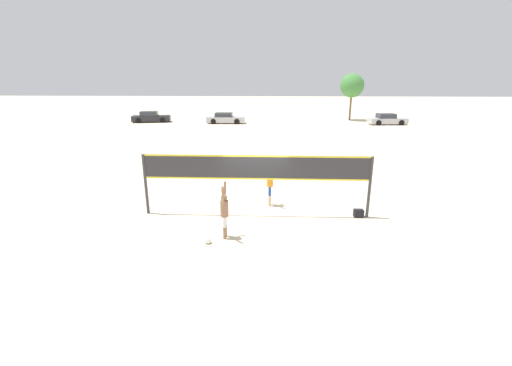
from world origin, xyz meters
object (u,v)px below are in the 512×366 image
object	(u,v)px
volleyball	(208,240)
parked_car_mid	(151,117)
parked_car_far	(225,118)
tree_left_cluster	(352,86)
volleyball_net	(256,172)
player_blocker	(270,181)
gear_bag	(358,213)
parked_car_near	(387,120)
player_spiker	(224,210)

from	to	relation	value
volleyball	parked_car_mid	world-z (taller)	parked_car_mid
parked_car_far	tree_left_cluster	xyz separation A→B (m)	(16.22, 4.31, 3.86)
volleyball	tree_left_cluster	bearing A→B (deg)	71.23
volleyball_net	player_blocker	size ratio (longest dim) A/B	4.20
gear_bag	tree_left_cluster	xyz separation A→B (m)	(6.89, 34.19, 4.30)
parked_car_far	parked_car_mid	bearing A→B (deg)	173.99
gear_bag	parked_car_near	xyz separation A→B (m)	(10.39, 29.60, 0.44)
parked_car_near	tree_left_cluster	bearing A→B (deg)	122.50
parked_car_far	tree_left_cluster	bearing A→B (deg)	13.66
tree_left_cluster	player_spiker	bearing A→B (deg)	-108.26
parked_car_far	volleyball_net	bearing A→B (deg)	-81.30
volleyball_net	gear_bag	distance (m)	4.43
parked_car_near	tree_left_cluster	distance (m)	6.94
player_blocker	player_spiker	bearing A→B (deg)	-25.02
parked_car_near	parked_car_mid	bearing A→B (deg)	173.04
parked_car_near	gear_bag	bearing A→B (deg)	-114.17
parked_car_mid	player_spiker	bearing A→B (deg)	-78.22
player_blocker	gear_bag	size ratio (longest dim) A/B	5.71
volleyball	tree_left_cluster	size ratio (longest dim) A/B	0.04
player_spiker	player_blocker	xyz separation A→B (m)	(1.52, 3.26, 0.11)
player_spiker	parked_car_mid	distance (m)	35.66
player_blocker	tree_left_cluster	xyz separation A→B (m)	(10.46, 33.05, 3.32)
player_spiker	volleyball	xyz separation A→B (m)	(-0.52, -0.47, -0.91)
player_spiker	volleyball	world-z (taller)	player_spiker
volleyball_net	volleyball	world-z (taller)	volleyball_net
parked_car_far	tree_left_cluster	distance (m)	17.22
parked_car_near	parked_car_far	world-z (taller)	parked_car_near
player_spiker	volleyball	size ratio (longest dim) A/B	8.47
player_spiker	parked_car_mid	world-z (taller)	player_spiker
volleyball	player_blocker	bearing A→B (deg)	61.29
volleyball_net	volleyball	distance (m)	3.42
volleyball_net	tree_left_cluster	size ratio (longest dim) A/B	1.50
parked_car_far	player_blocker	bearing A→B (deg)	-79.87
gear_bag	parked_car_near	size ratio (longest dim) A/B	0.08
parked_car_far	volleyball	bearing A→B (deg)	-84.67
parked_car_far	tree_left_cluster	world-z (taller)	tree_left_cluster
parked_car_near	tree_left_cluster	world-z (taller)	tree_left_cluster
volleyball	parked_car_near	size ratio (longest dim) A/B	0.05
volleyball_net	volleyball	bearing A→B (deg)	-120.20
gear_bag	player_spiker	bearing A→B (deg)	-157.40
parked_car_near	tree_left_cluster	xyz separation A→B (m)	(-3.50, 4.59, 3.86)
parked_car_near	parked_car_mid	world-z (taller)	parked_car_mid
volleyball_net	player_spiker	size ratio (longest dim) A/B	4.60
player_blocker	parked_car_near	xyz separation A→B (m)	(13.96, 28.46, -0.53)
player_blocker	parked_car_far	bearing A→B (deg)	-168.66
gear_bag	parked_car_near	world-z (taller)	parked_car_near
player_spiker	gear_bag	xyz separation A→B (m)	(5.09, 2.12, -0.87)
volleyball	tree_left_cluster	xyz separation A→B (m)	(12.50, 36.78, 4.34)
player_blocker	parked_car_near	world-z (taller)	player_blocker
volleyball	tree_left_cluster	world-z (taller)	tree_left_cluster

